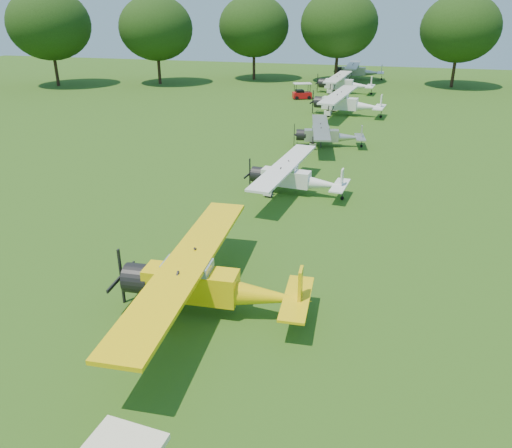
{
  "coord_description": "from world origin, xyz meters",
  "views": [
    {
      "loc": [
        6.27,
        -20.79,
        10.8
      ],
      "look_at": [
        0.78,
        -0.27,
        1.4
      ],
      "focal_mm": 35.0,
      "sensor_mm": 36.0,
      "label": 1
    }
  ],
  "objects_px": {
    "aircraft_7": "(357,70)",
    "aircraft_3": "(293,176)",
    "aircraft_5": "(345,102)",
    "aircraft_6": "(343,82)",
    "aircraft_2": "(205,281)",
    "aircraft_4": "(327,134)",
    "golf_cart": "(302,94)"
  },
  "relations": [
    {
      "from": "aircraft_5",
      "to": "aircraft_3",
      "type": "bearing_deg",
      "value": -85.48
    },
    {
      "from": "aircraft_6",
      "to": "golf_cart",
      "type": "bearing_deg",
      "value": -124.3
    },
    {
      "from": "aircraft_3",
      "to": "aircraft_7",
      "type": "relative_size",
      "value": 0.82
    },
    {
      "from": "aircraft_2",
      "to": "golf_cart",
      "type": "height_order",
      "value": "aircraft_2"
    },
    {
      "from": "aircraft_2",
      "to": "aircraft_4",
      "type": "distance_m",
      "value": 25.41
    },
    {
      "from": "golf_cart",
      "to": "aircraft_5",
      "type": "bearing_deg",
      "value": -76.81
    },
    {
      "from": "aircraft_6",
      "to": "aircraft_3",
      "type": "bearing_deg",
      "value": -84.33
    },
    {
      "from": "aircraft_2",
      "to": "aircraft_6",
      "type": "bearing_deg",
      "value": 87.16
    },
    {
      "from": "aircraft_2",
      "to": "aircraft_7",
      "type": "bearing_deg",
      "value": 86.47
    },
    {
      "from": "aircraft_5",
      "to": "aircraft_6",
      "type": "relative_size",
      "value": 1.02
    },
    {
      "from": "aircraft_2",
      "to": "aircraft_7",
      "type": "distance_m",
      "value": 66.63
    },
    {
      "from": "aircraft_6",
      "to": "aircraft_7",
      "type": "bearing_deg",
      "value": 91.29
    },
    {
      "from": "aircraft_7",
      "to": "aircraft_6",
      "type": "bearing_deg",
      "value": -93.75
    },
    {
      "from": "aircraft_4",
      "to": "aircraft_7",
      "type": "relative_size",
      "value": 0.77
    },
    {
      "from": "aircraft_5",
      "to": "golf_cart",
      "type": "bearing_deg",
      "value": 131.72
    },
    {
      "from": "aircraft_5",
      "to": "aircraft_6",
      "type": "height_order",
      "value": "aircraft_5"
    },
    {
      "from": "aircraft_3",
      "to": "aircraft_5",
      "type": "distance_m",
      "value": 24.81
    },
    {
      "from": "aircraft_6",
      "to": "aircraft_7",
      "type": "height_order",
      "value": "aircraft_7"
    },
    {
      "from": "aircraft_4",
      "to": "aircraft_5",
      "type": "height_order",
      "value": "aircraft_5"
    },
    {
      "from": "aircraft_4",
      "to": "golf_cart",
      "type": "bearing_deg",
      "value": 95.61
    },
    {
      "from": "aircraft_5",
      "to": "aircraft_2",
      "type": "bearing_deg",
      "value": -85.93
    },
    {
      "from": "aircraft_5",
      "to": "golf_cart",
      "type": "height_order",
      "value": "aircraft_5"
    },
    {
      "from": "aircraft_4",
      "to": "aircraft_5",
      "type": "relative_size",
      "value": 0.76
    },
    {
      "from": "aircraft_5",
      "to": "aircraft_7",
      "type": "bearing_deg",
      "value": 98.04
    },
    {
      "from": "aircraft_4",
      "to": "aircraft_5",
      "type": "distance_m",
      "value": 13.06
    },
    {
      "from": "aircraft_2",
      "to": "aircraft_4",
      "type": "relative_size",
      "value": 1.27
    },
    {
      "from": "aircraft_5",
      "to": "aircraft_6",
      "type": "distance_m",
      "value": 14.32
    },
    {
      "from": "aircraft_4",
      "to": "aircraft_5",
      "type": "bearing_deg",
      "value": 79.37
    },
    {
      "from": "aircraft_6",
      "to": "aircraft_7",
      "type": "distance_m",
      "value": 13.99
    },
    {
      "from": "aircraft_7",
      "to": "aircraft_3",
      "type": "bearing_deg",
      "value": -90.53
    },
    {
      "from": "aircraft_7",
      "to": "golf_cart",
      "type": "relative_size",
      "value": 4.77
    },
    {
      "from": "aircraft_2",
      "to": "aircraft_5",
      "type": "distance_m",
      "value": 38.46
    }
  ]
}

